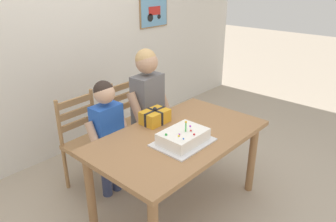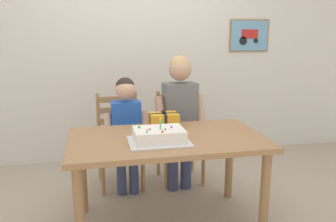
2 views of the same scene
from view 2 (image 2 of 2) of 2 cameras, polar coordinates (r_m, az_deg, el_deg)
name	(u,v)px [view 2 (image 2 of 2)]	position (r m, az deg, el deg)	size (l,w,h in m)	color
back_wall	(139,51)	(4.20, -4.80, 9.81)	(6.40, 0.11, 2.60)	silver
dining_table	(167,149)	(2.70, -0.17, -6.26)	(1.48, 0.85, 0.73)	#9E7047
birthday_cake	(159,136)	(2.54, -1.50, -4.09)	(0.44, 0.34, 0.19)	silver
gift_box_red_large	(164,120)	(2.95, -0.68, -1.46)	(0.24, 0.18, 0.15)	gold
chair_left	(119,140)	(3.52, -7.94, -4.69)	(0.44, 0.44, 0.92)	#A87A4C
chair_right	(179,136)	(3.61, 1.82, -4.12)	(0.43, 0.43, 0.92)	#A87A4C
child_older	(180,110)	(3.28, 1.95, 0.10)	(0.49, 0.28, 1.31)	#38426B
child_younger	(126,125)	(3.23, -6.83, -2.30)	(0.41, 0.23, 1.12)	#38426B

